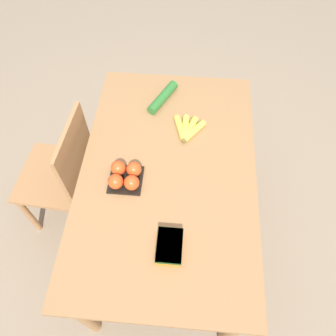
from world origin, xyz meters
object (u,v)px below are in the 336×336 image
banana_bunch (187,129)px  chair (64,174)px  carrot_bag (169,246)px  cucumber_near (163,97)px  tomato_pack (125,176)px

banana_bunch → chair: bearing=101.4°
chair → carrot_bag: (-0.49, -0.66, 0.32)m
chair → cucumber_near: bearing=126.4°
banana_bunch → tomato_pack: size_ratio=1.10×
chair → carrot_bag: size_ratio=5.79×
chair → cucumber_near: size_ratio=3.68×
tomato_pack → cucumber_near: bearing=-13.3°
tomato_pack → cucumber_near: tomato_pack is taller
tomato_pack → banana_bunch: bearing=-40.4°
chair → tomato_pack: size_ratio=5.61×
banana_bunch → carrot_bag: size_ratio=1.13×
tomato_pack → chair: bearing=67.2°
banana_bunch → cucumber_near: (0.21, 0.15, 0.01)m
cucumber_near → chair: bearing=122.5°
tomato_pack → cucumber_near: size_ratio=0.66×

